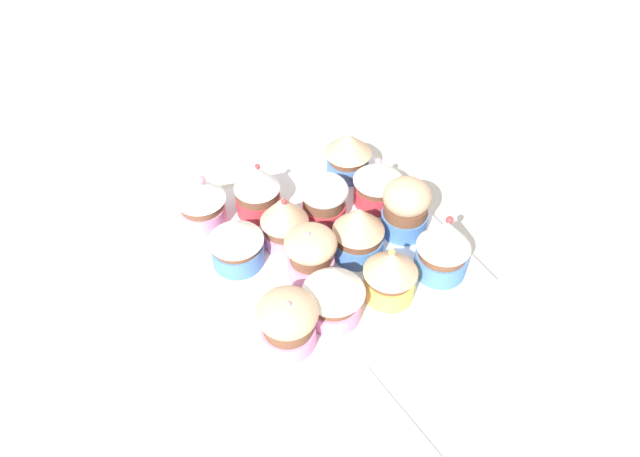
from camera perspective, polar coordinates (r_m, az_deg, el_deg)
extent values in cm
cube|color=beige|center=(79.71, 0.00, -2.85)|extent=(180.00, 180.00, 3.00)
cube|color=silver|center=(78.15, 0.00, -1.84)|extent=(29.87, 29.87, 1.20)
cylinder|color=pink|center=(80.72, -10.23, 1.21)|extent=(5.54, 5.54, 2.78)
cylinder|color=brown|center=(79.31, -10.42, 2.27)|extent=(5.22, 5.22, 1.33)
cone|color=white|center=(77.78, -10.64, 3.48)|extent=(6.05, 6.05, 3.23)
sphere|color=pink|center=(76.65, -10.47, 4.22)|extent=(1.08, 1.08, 1.08)
cylinder|color=#477AC6|center=(75.70, -7.27, -2.21)|extent=(6.03, 6.03, 2.62)
cylinder|color=brown|center=(74.37, -7.40, -1.27)|extent=(5.64, 5.64, 1.03)
cone|color=white|center=(72.87, -7.55, -0.17)|extent=(6.40, 6.40, 3.11)
cylinder|color=pink|center=(68.31, -2.78, -9.35)|extent=(5.76, 5.76, 2.33)
cylinder|color=brown|center=(66.75, -2.84, -8.41)|extent=(5.23, 5.23, 1.49)
ellipsoid|color=tan|center=(65.19, -2.90, -7.42)|extent=(6.33, 6.33, 3.95)
sphere|color=pink|center=(63.43, -2.81, -6.73)|extent=(0.70, 0.70, 0.70)
cylinder|color=#D1333D|center=(81.44, -5.46, 2.22)|extent=(5.56, 5.56, 2.49)
cylinder|color=brown|center=(80.10, -5.55, 3.23)|extent=(5.34, 5.34, 1.44)
cone|color=white|center=(78.53, -5.67, 4.49)|extent=(5.70, 5.70, 3.27)
sphere|color=red|center=(77.69, -5.54, 5.46)|extent=(0.69, 0.69, 0.69)
cylinder|color=pink|center=(77.40, -3.08, -0.65)|extent=(5.28, 5.28, 2.25)
cylinder|color=brown|center=(76.07, -3.14, 0.31)|extent=(5.01, 5.01, 1.46)
cone|color=tan|center=(74.26, -3.22, 1.70)|extent=(5.72, 5.72, 3.68)
sphere|color=red|center=(72.66, -3.21, 2.39)|extent=(0.68, 0.68, 0.68)
cylinder|color=pink|center=(73.84, -0.80, -3.35)|extent=(5.38, 5.38, 2.59)
cylinder|color=brown|center=(72.28, -0.82, -2.27)|extent=(4.78, 4.78, 1.59)
ellipsoid|color=tan|center=(70.98, -0.83, -1.33)|extent=(5.94, 5.94, 3.18)
sphere|color=pink|center=(69.83, -1.06, -0.57)|extent=(0.69, 0.69, 0.69)
cylinder|color=pink|center=(70.24, 1.17, -7.00)|extent=(6.07, 6.07, 2.44)
cylinder|color=brown|center=(68.66, 1.20, -6.00)|extent=(5.47, 5.47, 1.56)
cone|color=white|center=(66.63, 1.23, -4.62)|extent=(6.79, 6.79, 3.64)
cylinder|color=#D1333D|center=(80.15, 0.36, 1.51)|extent=(5.34, 5.34, 2.33)
cylinder|color=brown|center=(78.85, 0.37, 2.48)|extent=(4.99, 4.99, 1.42)
ellipsoid|color=white|center=(77.70, 0.37, 3.39)|extent=(5.88, 5.88, 3.25)
cylinder|color=#477AC6|center=(76.13, 3.33, -1.45)|extent=(6.07, 6.07, 2.66)
cylinder|color=brown|center=(74.74, 3.39, -0.45)|extent=(5.69, 5.69, 1.17)
cone|color=tan|center=(73.11, 3.47, 0.77)|extent=(6.07, 6.07, 3.36)
cylinder|color=#EFC651|center=(72.30, 6.10, -5.05)|extent=(5.71, 5.71, 2.76)
cylinder|color=brown|center=(70.84, 6.22, -4.09)|extent=(5.19, 5.19, 1.02)
cone|color=tan|center=(69.36, 6.35, -3.05)|extent=(6.02, 6.02, 2.90)
sphere|color=#EAD64C|center=(68.61, 6.35, -2.07)|extent=(0.75, 0.75, 0.75)
cylinder|color=#477AC6|center=(86.61, 2.45, 5.48)|extent=(5.54, 5.54, 2.25)
cylinder|color=brown|center=(85.47, 2.48, 6.39)|extent=(4.97, 4.97, 1.29)
cone|color=tan|center=(84.14, 2.53, 7.50)|extent=(6.19, 6.19, 2.95)
cylinder|color=#D1333D|center=(82.70, 5.06, 3.06)|extent=(5.96, 5.96, 2.45)
cylinder|color=brown|center=(81.50, 5.14, 3.98)|extent=(5.63, 5.63, 1.12)
cone|color=white|center=(80.20, 5.23, 5.03)|extent=(6.33, 6.33, 2.83)
sphere|color=pink|center=(79.71, 5.17, 5.94)|extent=(0.88, 0.88, 0.88)
cylinder|color=#477AC6|center=(79.22, 7.40, 0.60)|extent=(5.63, 5.63, 2.79)
cylinder|color=brown|center=(77.71, 7.55, 1.72)|extent=(5.29, 5.29, 1.54)
ellipsoid|color=tan|center=(76.33, 7.69, 2.81)|extent=(5.74, 5.74, 4.16)
cylinder|color=#477AC6|center=(75.39, 10.58, -2.93)|extent=(6.04, 6.04, 2.80)
cylinder|color=brown|center=(73.89, 10.79, -1.89)|extent=(5.54, 5.54, 1.28)
cone|color=white|center=(72.08, 11.06, -0.55)|extent=(6.13, 6.13, 3.76)
sphere|color=red|center=(71.26, 11.38, 0.73)|extent=(0.90, 0.90, 0.90)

